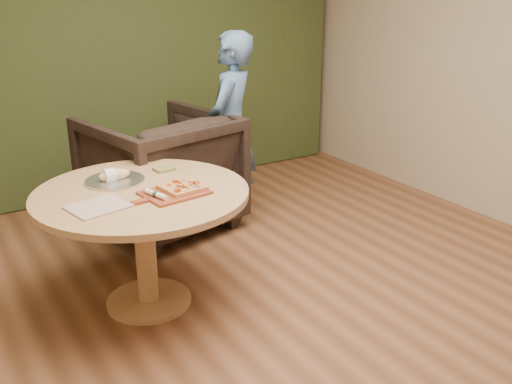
{
  "coord_description": "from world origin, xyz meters",
  "views": [
    {
      "loc": [
        -1.56,
        -2.18,
        1.9
      ],
      "look_at": [
        -0.05,
        0.25,
        0.83
      ],
      "focal_mm": 40.0,
      "sensor_mm": 36.0,
      "label": 1
    }
  ],
  "objects": [
    {
      "name": "newspaper",
      "position": [
        -0.78,
        0.68,
        0.76
      ],
      "size": [
        0.34,
        0.31,
        0.01
      ],
      "primitive_type": "cube",
      "rotation": [
        0.0,
        0.0,
        0.21
      ],
      "color": "silver",
      "rests_on": "pedestal_table"
    },
    {
      "name": "person_standing",
      "position": [
        0.63,
        1.73,
        0.77
      ],
      "size": [
        0.67,
        0.64,
        1.54
      ],
      "primitive_type": "imported",
      "rotation": [
        0.0,
        0.0,
        3.83
      ],
      "color": "#4B6D9B",
      "rests_on": "ground"
    },
    {
      "name": "serving_tray",
      "position": [
        -0.57,
        1.04,
        0.76
      ],
      "size": [
        0.36,
        0.36,
        0.02
      ],
      "color": "silver",
      "rests_on": "pedestal_table"
    },
    {
      "name": "cutlery_roll",
      "position": [
        -0.47,
        0.63,
        0.78
      ],
      "size": [
        0.08,
        0.2,
        0.03
      ],
      "rotation": [
        0.0,
        0.0,
        0.28
      ],
      "color": "white",
      "rests_on": "pizza_paddle"
    },
    {
      "name": "pedestal_table",
      "position": [
        -0.49,
        0.81,
        0.61
      ],
      "size": [
        1.26,
        1.26,
        0.75
      ],
      "rotation": [
        0.0,
        0.0,
        0.21
      ],
      "color": "tan",
      "rests_on": "ground"
    },
    {
      "name": "flatbread_pizza",
      "position": [
        -0.29,
        0.67,
        0.78
      ],
      "size": [
        0.25,
        0.25,
        0.04
      ],
      "rotation": [
        0.0,
        0.0,
        0.13
      ],
      "color": "tan",
      "rests_on": "pizza_paddle"
    },
    {
      "name": "curtain",
      "position": [
        0.0,
        2.9,
        1.4
      ],
      "size": [
        4.8,
        0.14,
        2.78
      ],
      "primitive_type": "cube",
      "color": "#2A3819",
      "rests_on": "ground"
    },
    {
      "name": "bread_roll",
      "position": [
        -0.58,
        1.04,
        0.79
      ],
      "size": [
        0.19,
        0.09,
        0.09
      ],
      "color": "beige",
      "rests_on": "serving_tray"
    },
    {
      "name": "pizza_paddle",
      "position": [
        -0.36,
        0.66,
        0.76
      ],
      "size": [
        0.46,
        0.32,
        0.01
      ],
      "rotation": [
        0.0,
        0.0,
        0.13
      ],
      "color": "brown",
      "rests_on": "pedestal_table"
    },
    {
      "name": "green_packet",
      "position": [
        -0.23,
        1.09,
        0.76
      ],
      "size": [
        0.13,
        0.11,
        0.02
      ],
      "primitive_type": "cube",
      "rotation": [
        0.0,
        0.0,
        0.07
      ],
      "color": "#5A652D",
      "rests_on": "pedestal_table"
    },
    {
      "name": "room_shell",
      "position": [
        0.0,
        0.0,
        1.4
      ],
      "size": [
        5.04,
        6.04,
        2.84
      ],
      "color": "brown",
      "rests_on": "ground"
    },
    {
      "name": "armchair",
      "position": [
        0.06,
        1.86,
        0.52
      ],
      "size": [
        1.18,
        1.13,
        1.04
      ],
      "primitive_type": "imported",
      "rotation": [
        0.0,
        0.0,
        3.35
      ],
      "color": "black",
      "rests_on": "ground"
    }
  ]
}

